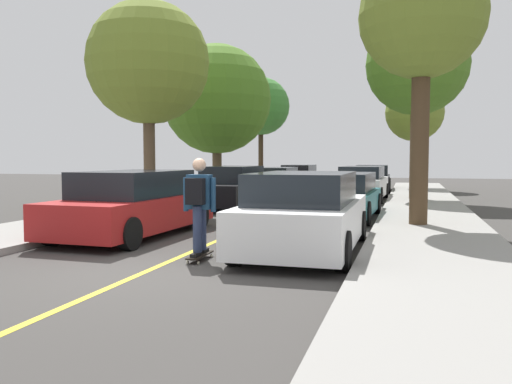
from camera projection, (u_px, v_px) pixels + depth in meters
ground at (146, 272)px, 8.12m from camera, size 80.00×80.00×0.00m
sidewalk_right at (449, 287)px, 6.88m from camera, size 2.66×56.00×0.14m
center_line at (231, 235)px, 11.95m from camera, size 0.12×39.20×0.01m
parked_car_left_nearest at (134, 204)px, 11.76m from camera, size 2.10×4.73×1.46m
parked_car_left_near at (232, 188)px, 18.33m from camera, size 1.86×4.42×1.46m
parked_car_left_far at (275, 182)px, 24.22m from camera, size 1.89×4.06×1.31m
parked_car_left_farthest at (299, 177)px, 29.45m from camera, size 1.85×4.57×1.36m
parked_car_right_nearest at (305, 214)px, 9.75m from camera, size 2.00×4.55×1.49m
parked_car_right_near at (343, 196)px, 15.29m from camera, size 2.03×4.54×1.31m
parked_car_right_far at (362, 183)px, 21.72m from camera, size 1.99×4.67×1.40m
parked_car_right_farthest at (372, 178)px, 27.65m from camera, size 2.02×4.72×1.37m
street_tree_left_nearest at (148, 63)px, 16.60m from camera, size 3.89×3.89×6.57m
street_tree_left_near at (217, 100)px, 22.54m from camera, size 4.67×4.67×6.46m
street_tree_left_far at (261, 107)px, 29.23m from camera, size 3.20×3.20×6.08m
street_tree_right_nearest at (422, 18)px, 12.49m from camera, size 3.02×3.02×6.52m
street_tree_right_near at (417, 65)px, 20.55m from camera, size 3.99×3.99×7.29m
street_tree_right_far at (415, 113)px, 28.35m from camera, size 3.12×3.12×5.63m
skateboard at (200, 255)px, 9.00m from camera, size 0.26×0.85×0.10m
skateboarder at (199, 200)px, 8.91m from camera, size 0.58×0.70×1.65m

